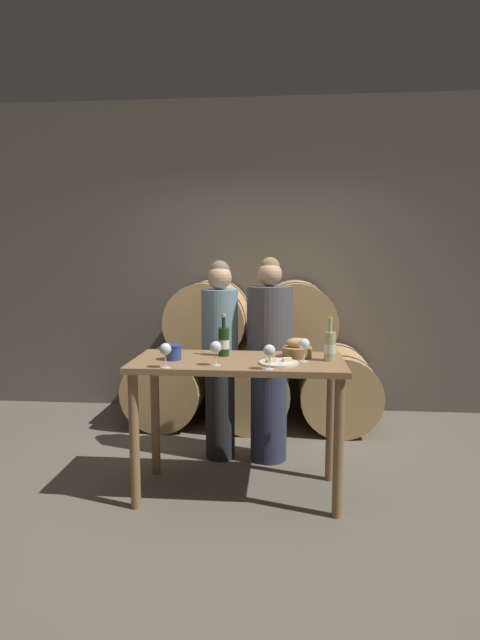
# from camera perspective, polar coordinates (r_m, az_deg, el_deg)

# --- Properties ---
(ground_plane) EXTENTS (10.00, 10.00, 0.00)m
(ground_plane) POSITION_cam_1_polar(r_m,az_deg,el_deg) (3.64, -0.19, -19.13)
(ground_plane) COLOR #665E51
(stone_wall_back) EXTENTS (10.00, 0.12, 3.20)m
(stone_wall_back) POSITION_cam_1_polar(r_m,az_deg,el_deg) (5.27, 1.80, 7.11)
(stone_wall_back) COLOR #60594F
(stone_wall_back) RESTS_ON ground_plane
(barrel_stack) EXTENTS (2.39, 0.85, 1.40)m
(barrel_stack) POSITION_cam_1_polar(r_m,az_deg,el_deg) (4.83, 1.39, -4.53)
(barrel_stack) COLOR tan
(barrel_stack) RESTS_ON ground_plane
(tasting_table) EXTENTS (1.41, 0.64, 0.94)m
(tasting_table) POSITION_cam_1_polar(r_m,az_deg,el_deg) (3.36, -0.19, -7.14)
(tasting_table) COLOR olive
(tasting_table) RESTS_ON ground_plane
(person_left) EXTENTS (0.29, 0.29, 1.59)m
(person_left) POSITION_cam_1_polar(r_m,az_deg,el_deg) (3.97, -2.31, -4.27)
(person_left) COLOR #232326
(person_left) RESTS_ON ground_plane
(person_right) EXTENTS (0.35, 0.35, 1.61)m
(person_right) POSITION_cam_1_polar(r_m,az_deg,el_deg) (3.94, 3.34, -4.50)
(person_right) COLOR #2D334C
(person_right) RESTS_ON ground_plane
(wine_bottle_red) EXTENTS (0.08, 0.08, 0.29)m
(wine_bottle_red) POSITION_cam_1_polar(r_m,az_deg,el_deg) (3.44, -1.87, -2.46)
(wine_bottle_red) COLOR #193819
(wine_bottle_red) RESTS_ON tasting_table
(wine_bottle_white) EXTENTS (0.08, 0.08, 0.29)m
(wine_bottle_white) POSITION_cam_1_polar(r_m,az_deg,el_deg) (3.33, 10.23, -2.94)
(wine_bottle_white) COLOR #ADBC7F
(wine_bottle_white) RESTS_ON tasting_table
(blue_crock) EXTENTS (0.11, 0.11, 0.10)m
(blue_crock) POSITION_cam_1_polar(r_m,az_deg,el_deg) (3.34, -7.61, -3.58)
(blue_crock) COLOR navy
(blue_crock) RESTS_ON tasting_table
(bread_basket) EXTENTS (0.20, 0.20, 0.13)m
(bread_basket) POSITION_cam_1_polar(r_m,az_deg,el_deg) (3.43, 6.55, -3.39)
(bread_basket) COLOR olive
(bread_basket) RESTS_ON tasting_table
(cheese_plate) EXTENTS (0.25, 0.25, 0.04)m
(cheese_plate) POSITION_cam_1_polar(r_m,az_deg,el_deg) (3.21, 4.46, -4.86)
(cheese_plate) COLOR white
(cheese_plate) RESTS_ON tasting_table
(wine_glass_far_left) EXTENTS (0.07, 0.07, 0.15)m
(wine_glass_far_left) POSITION_cam_1_polar(r_m,az_deg,el_deg) (3.10, -8.52, -3.38)
(wine_glass_far_left) COLOR white
(wine_glass_far_left) RESTS_ON tasting_table
(wine_glass_left) EXTENTS (0.07, 0.07, 0.15)m
(wine_glass_left) POSITION_cam_1_polar(r_m,az_deg,el_deg) (3.14, -2.80, -3.18)
(wine_glass_left) COLOR white
(wine_glass_left) RESTS_ON tasting_table
(wine_glass_center) EXTENTS (0.07, 0.07, 0.15)m
(wine_glass_center) POSITION_cam_1_polar(r_m,az_deg,el_deg) (3.03, 3.37, -3.58)
(wine_glass_center) COLOR white
(wine_glass_center) RESTS_ON tasting_table
(wine_glass_right) EXTENTS (0.07, 0.07, 0.15)m
(wine_glass_right) POSITION_cam_1_polar(r_m,az_deg,el_deg) (3.27, 7.35, -2.82)
(wine_glass_right) COLOR white
(wine_glass_right) RESTS_ON tasting_table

